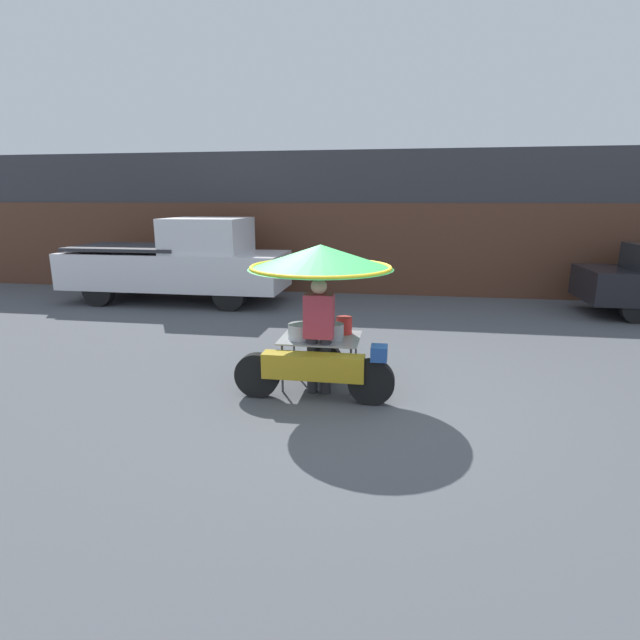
{
  "coord_description": "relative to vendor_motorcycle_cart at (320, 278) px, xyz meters",
  "views": [
    {
      "loc": [
        0.66,
        -6.13,
        2.51
      ],
      "look_at": [
        -0.39,
        0.26,
        0.93
      ],
      "focal_mm": 28.0,
      "sensor_mm": 36.0,
      "label": 1
    }
  ],
  "objects": [
    {
      "name": "vendor_motorcycle_cart",
      "position": [
        0.0,
        0.0,
        0.0
      ],
      "size": [
        2.05,
        1.92,
        1.93
      ],
      "color": "black",
      "rests_on": "ground"
    },
    {
      "name": "vendor_person",
      "position": [
        0.03,
        -0.25,
        -0.65
      ],
      "size": [
        0.38,
        0.22,
        1.53
      ],
      "color": "#2D2D33",
      "rests_on": "ground"
    },
    {
      "name": "pickup_truck",
      "position": [
        -4.31,
        5.12,
        -0.52
      ],
      "size": [
        5.44,
        1.85,
        2.06
      ],
      "color": "black",
      "rests_on": "ground"
    },
    {
      "name": "ground_plane",
      "position": [
        0.39,
        -0.25,
        -1.5
      ],
      "size": [
        36.0,
        36.0,
        0.0
      ],
      "primitive_type": "plane",
      "color": "#4C4F54"
    },
    {
      "name": "shopfront_building",
      "position": [
        0.39,
        7.95,
        0.35
      ],
      "size": [
        28.0,
        2.06,
        3.73
      ],
      "color": "#38383D",
      "rests_on": "ground"
    }
  ]
}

